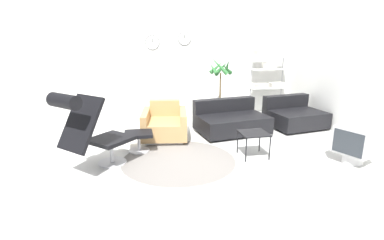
{
  "coord_description": "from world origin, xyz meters",
  "views": [
    {
      "loc": [
        -0.68,
        -4.57,
        1.91
      ],
      "look_at": [
        0.26,
        0.25,
        0.55
      ],
      "focal_mm": 28.0,
      "sensor_mm": 36.0,
      "label": 1
    }
  ],
  "objects_px": {
    "armchair_red": "(165,125)",
    "couch_low": "(231,121)",
    "lounge_chair": "(89,126)",
    "potted_plant": "(220,92)",
    "ottoman": "(139,137)",
    "couch_second": "(294,116)",
    "crt_television": "(355,143)",
    "side_table": "(254,135)",
    "shelf_unit": "(267,72)"
  },
  "relations": [
    {
      "from": "crt_television",
      "to": "potted_plant",
      "type": "distance_m",
      "value": 3.17
    },
    {
      "from": "lounge_chair",
      "to": "shelf_unit",
      "type": "distance_m",
      "value": 4.82
    },
    {
      "from": "lounge_chair",
      "to": "shelf_unit",
      "type": "bearing_deg",
      "value": 79.31
    },
    {
      "from": "lounge_chair",
      "to": "ottoman",
      "type": "xyz_separation_m",
      "value": [
        0.69,
        0.71,
        -0.45
      ]
    },
    {
      "from": "side_table",
      "to": "armchair_red",
      "type": "bearing_deg",
      "value": 137.15
    },
    {
      "from": "armchair_red",
      "to": "couch_low",
      "type": "xyz_separation_m",
      "value": [
        1.38,
        0.09,
        -0.02
      ]
    },
    {
      "from": "lounge_chair",
      "to": "couch_low",
      "type": "height_order",
      "value": "lounge_chair"
    },
    {
      "from": "ottoman",
      "to": "potted_plant",
      "type": "bearing_deg",
      "value": 41.1
    },
    {
      "from": "armchair_red",
      "to": "couch_low",
      "type": "relative_size",
      "value": 0.68
    },
    {
      "from": "couch_second",
      "to": "crt_television",
      "type": "bearing_deg",
      "value": 78.01
    },
    {
      "from": "crt_television",
      "to": "shelf_unit",
      "type": "xyz_separation_m",
      "value": [
        -0.02,
        3.22,
        0.74
      ]
    },
    {
      "from": "ottoman",
      "to": "couch_low",
      "type": "xyz_separation_m",
      "value": [
        1.89,
        0.73,
        -0.01
      ]
    },
    {
      "from": "lounge_chair",
      "to": "potted_plant",
      "type": "bearing_deg",
      "value": 86.65
    },
    {
      "from": "armchair_red",
      "to": "potted_plant",
      "type": "bearing_deg",
      "value": -135.51
    },
    {
      "from": "couch_second",
      "to": "crt_television",
      "type": "xyz_separation_m",
      "value": [
        -0.11,
        -2.0,
        0.1
      ]
    },
    {
      "from": "lounge_chair",
      "to": "side_table",
      "type": "bearing_deg",
      "value": 46.61
    },
    {
      "from": "side_table",
      "to": "potted_plant",
      "type": "xyz_separation_m",
      "value": [
        0.09,
        2.29,
        0.3
      ]
    },
    {
      "from": "lounge_chair",
      "to": "shelf_unit",
      "type": "relative_size",
      "value": 0.61
    },
    {
      "from": "couch_low",
      "to": "crt_television",
      "type": "xyz_separation_m",
      "value": [
        1.38,
        -1.89,
        0.1
      ]
    },
    {
      "from": "lounge_chair",
      "to": "crt_television",
      "type": "height_order",
      "value": "lounge_chair"
    },
    {
      "from": "couch_low",
      "to": "lounge_chair",
      "type": "bearing_deg",
      "value": 20.08
    },
    {
      "from": "lounge_chair",
      "to": "couch_second",
      "type": "bearing_deg",
      "value": 65.07
    },
    {
      "from": "ottoman",
      "to": "couch_second",
      "type": "distance_m",
      "value": 3.48
    },
    {
      "from": "couch_second",
      "to": "armchair_red",
      "type": "bearing_deg",
      "value": -4.87
    },
    {
      "from": "couch_low",
      "to": "side_table",
      "type": "relative_size",
      "value": 3.43
    },
    {
      "from": "side_table",
      "to": "shelf_unit",
      "type": "height_order",
      "value": "shelf_unit"
    },
    {
      "from": "couch_low",
      "to": "side_table",
      "type": "bearing_deg",
      "value": 79.06
    },
    {
      "from": "shelf_unit",
      "to": "side_table",
      "type": "bearing_deg",
      "value": -117.81
    },
    {
      "from": "couch_second",
      "to": "shelf_unit",
      "type": "relative_size",
      "value": 0.62
    },
    {
      "from": "couch_second",
      "to": "side_table",
      "type": "bearing_deg",
      "value": 34.28
    },
    {
      "from": "lounge_chair",
      "to": "crt_television",
      "type": "distance_m",
      "value": 4.01
    },
    {
      "from": "armchair_red",
      "to": "crt_television",
      "type": "xyz_separation_m",
      "value": [
        2.76,
        -1.8,
        0.08
      ]
    },
    {
      "from": "armchair_red",
      "to": "shelf_unit",
      "type": "relative_size",
      "value": 0.51
    },
    {
      "from": "ottoman",
      "to": "shelf_unit",
      "type": "distance_m",
      "value": 3.93
    },
    {
      "from": "armchair_red",
      "to": "potted_plant",
      "type": "relative_size",
      "value": 0.68
    },
    {
      "from": "shelf_unit",
      "to": "ottoman",
      "type": "bearing_deg",
      "value": -147.68
    },
    {
      "from": "lounge_chair",
      "to": "ottoman",
      "type": "distance_m",
      "value": 1.08
    },
    {
      "from": "couch_second",
      "to": "shelf_unit",
      "type": "distance_m",
      "value": 1.48
    },
    {
      "from": "lounge_chair",
      "to": "potted_plant",
      "type": "relative_size",
      "value": 0.81
    },
    {
      "from": "crt_television",
      "to": "potted_plant",
      "type": "height_order",
      "value": "potted_plant"
    },
    {
      "from": "lounge_chair",
      "to": "couch_low",
      "type": "xyz_separation_m",
      "value": [
        2.58,
        1.43,
        -0.46
      ]
    },
    {
      "from": "ottoman",
      "to": "shelf_unit",
      "type": "height_order",
      "value": "shelf_unit"
    },
    {
      "from": "crt_television",
      "to": "shelf_unit",
      "type": "distance_m",
      "value": 3.3
    },
    {
      "from": "couch_low",
      "to": "potted_plant",
      "type": "relative_size",
      "value": 1.01
    },
    {
      "from": "ottoman",
      "to": "couch_low",
      "type": "bearing_deg",
      "value": 21.04
    },
    {
      "from": "couch_second",
      "to": "couch_low",
      "type": "bearing_deg",
      "value": -4.71
    },
    {
      "from": "lounge_chair",
      "to": "potted_plant",
      "type": "height_order",
      "value": "potted_plant"
    },
    {
      "from": "armchair_red",
      "to": "couch_second",
      "type": "bearing_deg",
      "value": -168.0
    },
    {
      "from": "lounge_chair",
      "to": "couch_low",
      "type": "bearing_deg",
      "value": 73.33
    },
    {
      "from": "lounge_chair",
      "to": "side_table",
      "type": "height_order",
      "value": "lounge_chair"
    }
  ]
}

